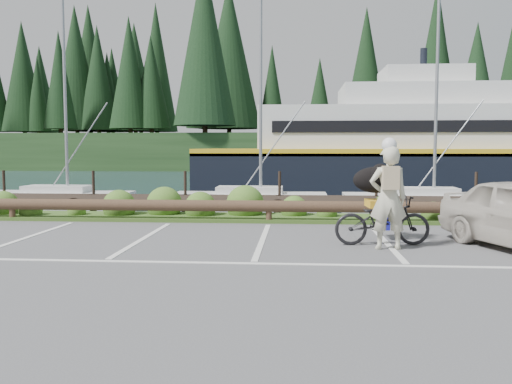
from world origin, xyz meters
TOP-DOWN VIEW (x-y plane):
  - ground at (0.00, 0.00)m, footprint 72.00×72.00m
  - harbor_backdrop at (0.39, 78.47)m, footprint 170.00×160.00m
  - vegetation_strip at (0.00, 5.30)m, footprint 34.00×1.60m
  - log_rail at (0.00, 4.60)m, footprint 32.00×0.30m
  - bicycle at (2.47, 1.59)m, footprint 1.98×0.83m
  - cyclist at (2.50, 1.14)m, footprint 0.77×0.54m
  - dog at (2.42, 2.20)m, footprint 0.55×1.01m

SIDE VIEW (x-z plane):
  - harbor_backdrop at x=0.39m, z-range -15.00..15.00m
  - ground at x=0.00m, z-range 0.00..0.00m
  - log_rail at x=0.00m, z-range -0.30..0.30m
  - vegetation_strip at x=0.00m, z-range 0.00..0.10m
  - bicycle at x=2.47m, z-range 0.00..1.01m
  - cyclist at x=2.50m, z-range 0.00..2.01m
  - dog at x=2.42m, z-range 1.01..1.58m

